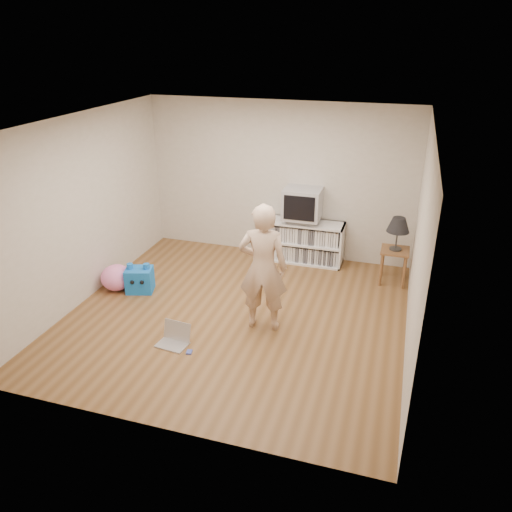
{
  "coord_description": "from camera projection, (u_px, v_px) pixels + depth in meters",
  "views": [
    {
      "loc": [
        2.0,
        -5.59,
        3.58
      ],
      "look_at": [
        0.16,
        0.4,
        0.74
      ],
      "focal_mm": 35.0,
      "sensor_mm": 36.0,
      "label": 1
    }
  ],
  "objects": [
    {
      "name": "crt_tv",
      "position": [
        303.0,
        203.0,
        8.09
      ],
      "size": [
        0.6,
        0.53,
        0.5
      ],
      "color": "#A9A9AE",
      "rests_on": "dvd_deck"
    },
    {
      "name": "playing_cards",
      "position": [
        189.0,
        352.0,
        6.07
      ],
      "size": [
        0.08,
        0.1,
        0.02
      ],
      "primitive_type": "cube",
      "rotation": [
        0.0,
        0.0,
        0.2
      ],
      "color": "#4352B5",
      "rests_on": "ground"
    },
    {
      "name": "person",
      "position": [
        263.0,
        268.0,
        6.28
      ],
      "size": [
        0.67,
        0.49,
        1.71
      ],
      "primitive_type": "imported",
      "rotation": [
        0.0,
        0.0,
        3.28
      ],
      "color": "#D0AD8E",
      "rests_on": "ground"
    },
    {
      "name": "ground",
      "position": [
        236.0,
        315.0,
        6.88
      ],
      "size": [
        4.5,
        4.5,
        0.0
      ],
      "primitive_type": "plane",
      "color": "brown",
      "rests_on": "ground"
    },
    {
      "name": "dvd_deck",
      "position": [
        302.0,
        220.0,
        8.21
      ],
      "size": [
        0.45,
        0.35,
        0.07
      ],
      "primitive_type": "cube",
      "color": "gray",
      "rests_on": "media_unit"
    },
    {
      "name": "media_unit",
      "position": [
        301.0,
        241.0,
        8.39
      ],
      "size": [
        1.4,
        0.45,
        0.7
      ],
      "color": "white",
      "rests_on": "ground"
    },
    {
      "name": "plush_blue",
      "position": [
        140.0,
        279.0,
        7.44
      ],
      "size": [
        0.46,
        0.4,
        0.45
      ],
      "rotation": [
        0.0,
        0.0,
        0.29
      ],
      "color": "blue",
      "rests_on": "ground"
    },
    {
      "name": "walls",
      "position": [
        235.0,
        227.0,
        6.34
      ],
      "size": [
        4.52,
        4.52,
        2.6
      ],
      "color": "beige",
      "rests_on": "ground"
    },
    {
      "name": "side_table",
      "position": [
        394.0,
        258.0,
        7.61
      ],
      "size": [
        0.42,
        0.42,
        0.55
      ],
      "color": "brown",
      "rests_on": "ground"
    },
    {
      "name": "ceiling",
      "position": [
        233.0,
        123.0,
        5.81
      ],
      "size": [
        4.5,
        4.5,
        0.01
      ],
      "primitive_type": "cube",
      "color": "white",
      "rests_on": "walls"
    },
    {
      "name": "laptop",
      "position": [
        175.0,
        338.0,
        6.24
      ],
      "size": [
        0.41,
        0.34,
        0.26
      ],
      "rotation": [
        0.0,
        0.0,
        -0.12
      ],
      "color": "silver",
      "rests_on": "ground"
    },
    {
      "name": "table_lamp",
      "position": [
        398.0,
        225.0,
        7.4
      ],
      "size": [
        0.34,
        0.34,
        0.52
      ],
      "color": "#333333",
      "rests_on": "side_table"
    },
    {
      "name": "plush_pink",
      "position": [
        116.0,
        278.0,
        7.49
      ],
      "size": [
        0.58,
        0.58,
        0.39
      ],
      "primitive_type": "ellipsoid",
      "rotation": [
        0.0,
        0.0,
        0.34
      ],
      "color": "pink",
      "rests_on": "ground"
    }
  ]
}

